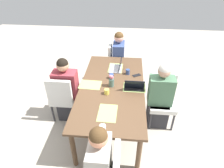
{
  "coord_description": "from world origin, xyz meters",
  "views": [
    {
      "loc": [
        2.63,
        0.23,
        2.63
      ],
      "look_at": [
        0.0,
        0.0,
        0.78
      ],
      "focal_mm": 31.54,
      "sensor_mm": 36.0,
      "label": 1
    }
  ],
  "objects": [
    {
      "name": "coffee_mug_centre_left",
      "position": [
        0.21,
        -0.06,
        0.78
      ],
      "size": [
        0.08,
        0.08,
        0.09
      ],
      "primitive_type": "cylinder",
      "color": "#DBC64C",
      "rests_on": "dining_table"
    },
    {
      "name": "chair_far_left_far",
      "position": [
        -0.07,
        0.86,
        0.5
      ],
      "size": [
        0.44,
        0.44,
        0.9
      ],
      "color": "silver",
      "rests_on": "ground_plane"
    },
    {
      "name": "chair_near_left_mid",
      "position": [
        0.04,
        -0.86,
        0.5
      ],
      "size": [
        0.44,
        0.44,
        0.9
      ],
      "color": "silver",
      "rests_on": "ground_plane"
    },
    {
      "name": "placemat_far_left_far",
      "position": [
        0.0,
        0.37,
        0.73
      ],
      "size": [
        0.27,
        0.37,
        0.0
      ],
      "primitive_type": "cube",
      "rotation": [
        0.0,
        0.0,
        -1.59
      ],
      "color": "#9EBC66",
      "rests_on": "dining_table"
    },
    {
      "name": "ground_plane",
      "position": [
        0.0,
        0.0,
        0.0
      ],
      "size": [
        10.0,
        10.0,
        0.0
      ],
      "primitive_type": "plane",
      "color": "#B2A899"
    },
    {
      "name": "placemat_near_left_mid",
      "position": [
        -0.02,
        -0.37,
        0.73
      ],
      "size": [
        0.27,
        0.37,
        0.0
      ],
      "primitive_type": "cube",
      "rotation": [
        0.0,
        0.0,
        1.53
      ],
      "color": "#9EBC66",
      "rests_on": "dining_table"
    },
    {
      "name": "laptop_far_left_far",
      "position": [
        0.02,
        0.36,
        0.78
      ],
      "size": [
        0.22,
        0.32,
        0.2
      ],
      "color": "black",
      "rests_on": "dining_table"
    },
    {
      "name": "dining_table",
      "position": [
        0.0,
        0.0,
        0.66
      ],
      "size": [
        2.12,
        1.06,
        0.73
      ],
      "color": "brown",
      "rests_on": "ground_plane"
    },
    {
      "name": "flower_vase",
      "position": [
        -0.01,
        -0.01,
        0.84
      ],
      "size": [
        0.09,
        0.09,
        0.22
      ],
      "color": "#4C6B60",
      "rests_on": "dining_table"
    },
    {
      "name": "coffee_mug_near_right",
      "position": [
        -0.25,
        -0.03,
        0.77
      ],
      "size": [
        0.08,
        0.08,
        0.08
      ],
      "primitive_type": "cylinder",
      "color": "#33477A",
      "rests_on": "dining_table"
    },
    {
      "name": "coffee_mug_centre_right",
      "position": [
        -0.41,
        0.25,
        0.78
      ],
      "size": [
        0.07,
        0.07,
        0.1
      ],
      "primitive_type": "cylinder",
      "color": "#33477A",
      "rests_on": "dining_table"
    },
    {
      "name": "person_near_left_mid",
      "position": [
        -0.03,
        -0.8,
        0.53
      ],
      "size": [
        0.36,
        0.4,
        1.19
      ],
      "color": "#2D2D33",
      "rests_on": "ground_plane"
    },
    {
      "name": "coffee_mug_near_left",
      "position": [
        0.95,
        -0.03,
        0.77
      ],
      "size": [
        0.08,
        0.08,
        0.08
      ],
      "primitive_type": "cylinder",
      "color": "white",
      "rests_on": "dining_table"
    },
    {
      "name": "placemat_head_right_right_near",
      "position": [
        0.64,
        -0.01,
        0.73
      ],
      "size": [
        0.37,
        0.27,
        0.0
      ],
      "primitive_type": "cube",
      "rotation": [
        0.0,
        0.0,
        3.12
      ],
      "color": "#9EBC66",
      "rests_on": "dining_table"
    },
    {
      "name": "placemat_head_left_left_near",
      "position": [
        -0.6,
        0.01,
        0.73
      ],
      "size": [
        0.37,
        0.27,
        0.0
      ],
      "primitive_type": "cube",
      "rotation": [
        0.0,
        0.0,
        -0.03
      ],
      "color": "#9EBC66",
      "rests_on": "dining_table"
    },
    {
      "name": "person_head_left_left_near",
      "position": [
        -1.28,
        0.03,
        0.53
      ],
      "size": [
        0.4,
        0.36,
        1.19
      ],
      "color": "#2D2D33",
      "rests_on": "ground_plane"
    },
    {
      "name": "person_far_left_far",
      "position": [
        0.0,
        0.8,
        0.53
      ],
      "size": [
        0.36,
        0.4,
        1.19
      ],
      "color": "#2D2D33",
      "rests_on": "ground_plane"
    },
    {
      "name": "phone_black",
      "position": [
        -0.37,
        0.41,
        0.74
      ],
      "size": [
        0.14,
        0.17,
        0.01
      ],
      "primitive_type": "cube",
      "rotation": [
        0.0,
        0.0,
        2.09
      ],
      "color": "black",
      "rests_on": "dining_table"
    },
    {
      "name": "laptop_head_left_left_near",
      "position": [
        -0.56,
        0.04,
        0.78
      ],
      "size": [
        0.32,
        0.22,
        0.21
      ],
      "color": "silver",
      "rests_on": "dining_table"
    },
    {
      "name": "chair_head_left_left_near",
      "position": [
        -1.34,
        -0.04,
        0.5
      ],
      "size": [
        0.44,
        0.44,
        0.9
      ],
      "color": "silver",
      "rests_on": "ground_plane"
    }
  ]
}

